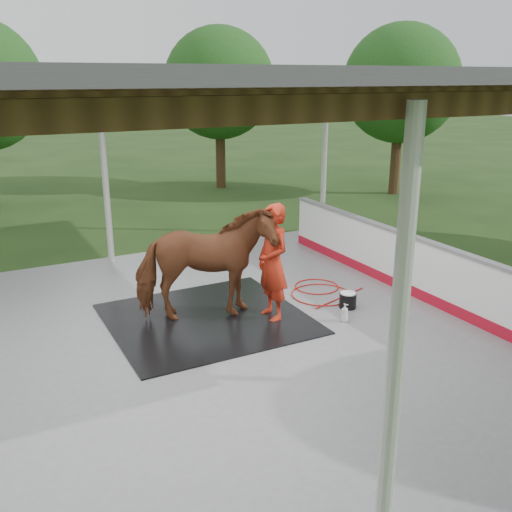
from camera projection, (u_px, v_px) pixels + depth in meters
name	position (u px, v px, depth m)	size (l,w,h in m)	color
ground	(186.00, 346.00, 8.96)	(100.00, 100.00, 0.00)	#1E3814
concrete_slab	(186.00, 344.00, 8.95)	(12.00, 10.00, 0.05)	slate
pavilion_structure	(176.00, 82.00, 7.76)	(12.60, 10.60, 4.05)	beige
dasher_board	(413.00, 267.00, 10.81)	(0.16, 8.00, 1.15)	#AB0E22
tree_belt	(175.00, 94.00, 8.71)	(28.00, 28.00, 5.80)	#382314
rubber_mat	(207.00, 319.00, 9.81)	(3.23, 3.03, 0.02)	black
horse	(205.00, 264.00, 9.51)	(1.05, 2.31, 1.95)	brown
handler	(273.00, 262.00, 9.59)	(0.73, 0.48, 2.01)	red
wash_bucket	(348.00, 300.00, 10.26)	(0.31, 0.31, 0.29)	black
soap_bottle_a	(345.00, 313.00, 9.68)	(0.12, 0.12, 0.32)	silver
soap_bottle_b	(404.00, 314.00, 9.80)	(0.09, 0.09, 0.19)	#338CD8
hose_coil	(320.00, 292.00, 11.03)	(1.50, 1.42, 0.02)	red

